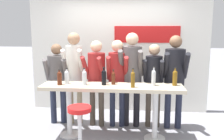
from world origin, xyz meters
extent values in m
plane|color=gray|center=(0.00, 0.00, 0.00)|extent=(40.00, 40.00, 0.00)
cube|color=silver|center=(0.00, 1.52, 1.28)|extent=(4.00, 0.10, 2.57)
cube|color=red|center=(0.63, 1.46, 1.74)|extent=(1.43, 0.02, 0.36)
cube|color=beige|center=(0.00, 0.00, 0.90)|extent=(2.40, 0.52, 0.06)
cylinder|color=silver|center=(-0.74, 0.00, 0.46)|extent=(0.09, 0.09, 0.87)
cylinder|color=silver|center=(-0.74, 0.00, 0.01)|extent=(0.36, 0.36, 0.02)
cylinder|color=silver|center=(0.74, 0.00, 0.46)|extent=(0.09, 0.09, 0.87)
cylinder|color=silver|center=(0.74, 0.00, 0.01)|extent=(0.36, 0.36, 0.02)
cylinder|color=silver|center=(-0.43, -0.57, 0.35)|extent=(0.06, 0.06, 0.66)
cylinder|color=red|center=(-0.43, -0.57, 0.69)|extent=(0.36, 0.36, 0.07)
cylinder|color=#23283D|center=(-1.22, 0.56, 0.38)|extent=(0.12, 0.12, 0.76)
cylinder|color=#23283D|center=(-1.03, 0.59, 0.38)|extent=(0.12, 0.12, 0.76)
cylinder|color=#514C4C|center=(-1.12, 0.57, 1.06)|extent=(0.41, 0.41, 0.60)
sphere|color=brown|center=(-1.12, 0.57, 1.48)|extent=(0.21, 0.21, 0.21)
cylinder|color=#514C4C|center=(-1.27, 0.40, 1.11)|extent=(0.14, 0.37, 0.47)
cylinder|color=#514C4C|center=(-0.93, 0.45, 1.11)|extent=(0.14, 0.37, 0.47)
cylinder|color=gray|center=(-0.87, 0.58, 0.43)|extent=(0.10, 0.10, 0.86)
cylinder|color=gray|center=(-0.70, 0.59, 0.43)|extent=(0.10, 0.10, 0.86)
cylinder|color=beige|center=(-0.78, 0.58, 1.21)|extent=(0.34, 0.34, 0.68)
sphere|color=#9E7556|center=(-0.78, 0.58, 1.68)|extent=(0.23, 0.23, 0.23)
cylinder|color=beige|center=(-0.92, 0.41, 1.26)|extent=(0.11, 0.40, 0.52)
cylinder|color=beige|center=(-0.62, 0.43, 1.26)|extent=(0.11, 0.40, 0.52)
cylinder|color=#473D33|center=(-0.42, 0.52, 0.40)|extent=(0.11, 0.11, 0.79)
cylinder|color=#473D33|center=(-0.25, 0.48, 0.40)|extent=(0.11, 0.11, 0.79)
cylinder|color=maroon|center=(-0.34, 0.50, 1.11)|extent=(0.38, 0.38, 0.63)
sphere|color=#D6AD89|center=(-0.34, 0.50, 1.55)|extent=(0.22, 0.22, 0.22)
cylinder|color=maroon|center=(-0.52, 0.38, 1.15)|extent=(0.15, 0.38, 0.48)
cylinder|color=maroon|center=(-0.21, 0.32, 1.15)|extent=(0.15, 0.38, 0.48)
cylinder|color=#23283D|center=(-0.03, 0.51, 0.40)|extent=(0.11, 0.11, 0.80)
cylinder|color=#23283D|center=(0.15, 0.52, 0.40)|extent=(0.11, 0.11, 0.80)
cylinder|color=maroon|center=(0.06, 0.51, 1.12)|extent=(0.35, 0.35, 0.63)
sphere|color=#D6AD89|center=(0.06, 0.51, 1.56)|extent=(0.22, 0.22, 0.22)
cylinder|color=maroon|center=(-0.09, 0.35, 1.16)|extent=(0.11, 0.38, 0.49)
cylinder|color=maroon|center=(0.22, 0.37, 1.16)|extent=(0.11, 0.38, 0.49)
cylinder|color=black|center=(0.23, 0.56, 0.43)|extent=(0.12, 0.12, 0.86)
cylinder|color=black|center=(0.43, 0.55, 0.43)|extent=(0.12, 0.12, 0.86)
cylinder|color=#514C4C|center=(0.33, 0.55, 1.21)|extent=(0.39, 0.39, 0.68)
sphere|color=#D6AD89|center=(0.33, 0.55, 1.68)|extent=(0.23, 0.23, 0.23)
cylinder|color=#514C4C|center=(0.14, 0.40, 1.25)|extent=(0.12, 0.41, 0.53)
cylinder|color=#514C4C|center=(0.49, 0.38, 1.25)|extent=(0.12, 0.41, 0.53)
cylinder|color=#473D33|center=(0.65, 0.56, 0.38)|extent=(0.10, 0.10, 0.77)
cylinder|color=#473D33|center=(0.82, 0.54, 0.38)|extent=(0.10, 0.10, 0.77)
cylinder|color=black|center=(0.74, 0.55, 1.07)|extent=(0.35, 0.35, 0.61)
sphere|color=tan|center=(0.74, 0.55, 1.49)|extent=(0.21, 0.21, 0.21)
cylinder|color=black|center=(0.57, 0.42, 1.11)|extent=(0.11, 0.36, 0.46)
cylinder|color=black|center=(0.87, 0.39, 1.11)|extent=(0.11, 0.36, 0.46)
cylinder|color=#23283D|center=(1.01, 0.53, 0.42)|extent=(0.12, 0.12, 0.84)
cylinder|color=#23283D|center=(1.22, 0.53, 0.42)|extent=(0.12, 0.12, 0.84)
cylinder|color=black|center=(1.11, 0.53, 1.17)|extent=(0.38, 0.38, 0.67)
sphere|color=brown|center=(1.11, 0.53, 1.64)|extent=(0.23, 0.23, 0.23)
cylinder|color=black|center=(0.94, 0.37, 1.22)|extent=(0.10, 0.40, 0.51)
cylinder|color=black|center=(1.28, 0.36, 1.22)|extent=(0.10, 0.40, 0.51)
cylinder|color=black|center=(-0.13, 0.02, 1.04)|extent=(0.08, 0.08, 0.22)
sphere|color=black|center=(-0.13, 0.02, 1.14)|extent=(0.08, 0.08, 0.08)
cylinder|color=black|center=(-0.13, 0.02, 1.18)|extent=(0.03, 0.03, 0.08)
cylinder|color=black|center=(-0.13, 0.02, 1.23)|extent=(0.03, 0.03, 0.02)
cylinder|color=#4C1E0F|center=(-0.88, -0.05, 1.02)|extent=(0.08, 0.08, 0.19)
sphere|color=#4C1E0F|center=(-0.88, -0.05, 1.12)|extent=(0.08, 0.08, 0.08)
cylinder|color=#4C1E0F|center=(-0.88, -0.05, 1.15)|extent=(0.03, 0.03, 0.07)
cylinder|color=black|center=(-0.88, -0.05, 1.19)|extent=(0.03, 0.03, 0.01)
cylinder|color=#B7BCC1|center=(-0.46, -0.01, 1.03)|extent=(0.08, 0.08, 0.20)
sphere|color=#B7BCC1|center=(-0.46, -0.01, 1.13)|extent=(0.08, 0.08, 0.08)
cylinder|color=#B7BCC1|center=(-0.46, -0.01, 1.17)|extent=(0.03, 0.03, 0.07)
cylinder|color=black|center=(-0.46, -0.01, 1.21)|extent=(0.03, 0.03, 0.02)
cylinder|color=#B7BCC1|center=(0.70, 0.05, 1.04)|extent=(0.07, 0.07, 0.23)
sphere|color=#B7BCC1|center=(0.70, 0.05, 1.16)|extent=(0.07, 0.07, 0.07)
cylinder|color=#B7BCC1|center=(0.70, 0.05, 1.20)|extent=(0.03, 0.03, 0.08)
cylinder|color=black|center=(0.70, 0.05, 1.25)|extent=(0.03, 0.03, 0.02)
cylinder|color=#B7BCC1|center=(-0.78, 0.04, 1.02)|extent=(0.08, 0.08, 0.19)
sphere|color=#B7BCC1|center=(-0.78, 0.04, 1.12)|extent=(0.08, 0.08, 0.08)
cylinder|color=#B7BCC1|center=(-0.78, 0.04, 1.15)|extent=(0.03, 0.03, 0.07)
cylinder|color=black|center=(-0.78, 0.04, 1.20)|extent=(0.03, 0.03, 0.01)
cylinder|color=brown|center=(1.06, 0.10, 1.04)|extent=(0.08, 0.08, 0.22)
sphere|color=brown|center=(1.06, 0.10, 1.14)|extent=(0.08, 0.08, 0.08)
cylinder|color=brown|center=(1.06, 0.10, 1.18)|extent=(0.03, 0.03, 0.08)
cylinder|color=black|center=(1.06, 0.10, 1.23)|extent=(0.03, 0.03, 0.02)
cylinder|color=brown|center=(0.36, -0.11, 1.04)|extent=(0.07, 0.07, 0.22)
sphere|color=brown|center=(0.36, -0.11, 1.15)|extent=(0.07, 0.07, 0.07)
cylinder|color=brown|center=(0.36, -0.11, 1.19)|extent=(0.03, 0.03, 0.08)
cylinder|color=black|center=(0.36, -0.11, 1.24)|extent=(0.03, 0.03, 0.02)
cylinder|color=#4C1E0F|center=(0.02, 0.07, 1.02)|extent=(0.06, 0.06, 0.18)
sphere|color=#4C1E0F|center=(0.02, 0.07, 1.11)|extent=(0.06, 0.06, 0.06)
cylinder|color=#4C1E0F|center=(0.02, 0.07, 1.14)|extent=(0.02, 0.02, 0.06)
cylinder|color=black|center=(0.02, 0.07, 1.18)|extent=(0.03, 0.03, 0.01)
camera|label=1|loc=(0.41, -4.08, 1.89)|focal=40.00mm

